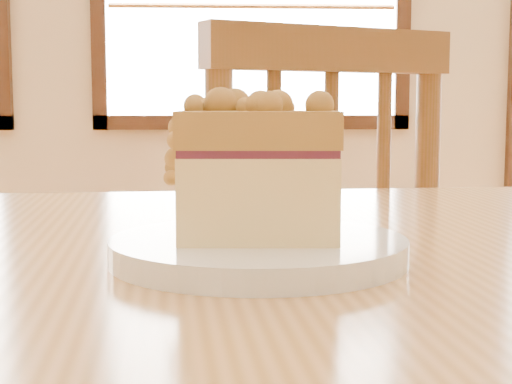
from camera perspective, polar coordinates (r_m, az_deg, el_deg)
cafe_table_main at (r=0.69m, az=2.11°, el=-11.64°), size 1.29×0.90×0.75m
cafe_chair_main at (r=1.34m, az=1.57°, el=-9.56°), size 0.59×0.59×0.99m
plate at (r=0.59m, az=0.16°, el=-4.29°), size 0.22×0.22×0.02m
cake_slice at (r=0.58m, az=0.23°, el=1.82°), size 0.13×0.09×0.11m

